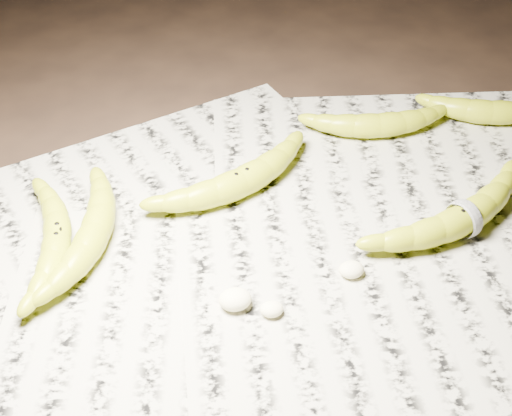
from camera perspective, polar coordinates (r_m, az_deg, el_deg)
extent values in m
plane|color=black|center=(0.91, 0.29, -2.60)|extent=(3.00, 3.00, 0.00)
cube|color=#AFAC96|center=(0.92, 2.24, -2.07)|extent=(0.90, 0.70, 0.01)
torus|color=white|center=(0.94, 16.32, -0.66)|extent=(0.02, 0.05, 0.05)
ellipsoid|color=#F2ECBB|center=(0.82, -1.69, -7.14)|extent=(0.04, 0.03, 0.02)
ellipsoid|color=#F2ECBB|center=(0.82, 1.27, -7.92)|extent=(0.03, 0.02, 0.02)
ellipsoid|color=#F2ECBB|center=(0.86, 7.66, -4.72)|extent=(0.03, 0.03, 0.02)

